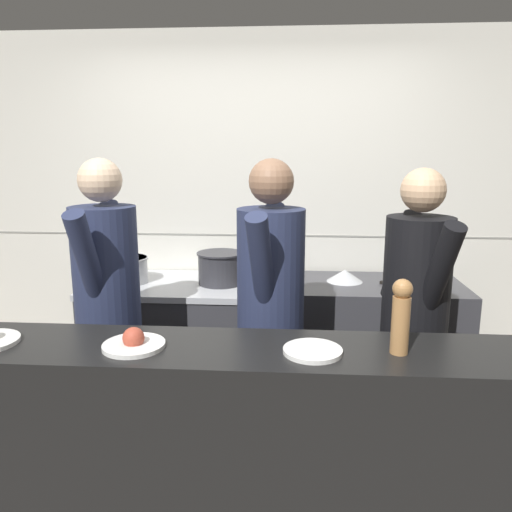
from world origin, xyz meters
TOP-DOWN VIEW (x-y plane):
  - wall_back_tiled at (0.00, 1.57)m, footprint 8.00×0.06m
  - oven_range at (-0.57, 1.17)m, footprint 1.14×0.71m
  - prep_counter at (0.71, 1.17)m, footprint 1.39×0.65m
  - pass_counter at (0.14, -0.20)m, footprint 3.31×0.45m
  - stock_pot at (-0.88, 1.15)m, footprint 0.30×0.30m
  - sauce_pot at (-0.23, 1.17)m, footprint 0.32×0.32m
  - mixing_bowl_steel at (0.62, 1.21)m, footprint 0.24×0.24m
  - chefs_knife at (0.99, 1.09)m, footprint 0.37×0.22m
  - plated_dish_appetiser at (-0.39, -0.23)m, footprint 0.26×0.26m
  - plated_dish_dessert at (0.34, -0.24)m, footprint 0.24×0.24m
  - pepper_mill at (0.69, -0.21)m, footprint 0.08×0.08m
  - chef_head_cook at (-0.75, 0.44)m, footprint 0.36×0.76m
  - chef_sous at (0.15, 0.41)m, footprint 0.41×0.76m
  - chef_line at (0.90, 0.44)m, footprint 0.41×0.74m

SIDE VIEW (x-z plane):
  - oven_range at x=-0.57m, z-range 0.00..0.87m
  - prep_counter at x=0.71m, z-range 0.00..0.89m
  - pass_counter at x=0.14m, z-range 0.00..0.98m
  - chefs_knife at x=0.99m, z-range 0.89..0.91m
  - mixing_bowl_steel at x=0.62m, z-range 0.89..0.97m
  - chef_line at x=0.90m, z-range 0.10..1.78m
  - chef_sous at x=0.15m, z-range 0.10..1.83m
  - chef_head_cook at x=-0.75m, z-range 0.10..1.83m
  - stock_pot at x=-0.88m, z-range 0.88..1.06m
  - sauce_pot at x=-0.23m, z-range 0.88..1.10m
  - plated_dish_dessert at x=0.34m, z-range 0.98..1.00m
  - plated_dish_appetiser at x=-0.39m, z-range 0.96..1.05m
  - pepper_mill at x=0.69m, z-range 0.99..1.29m
  - wall_back_tiled at x=0.00m, z-range 0.00..2.60m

